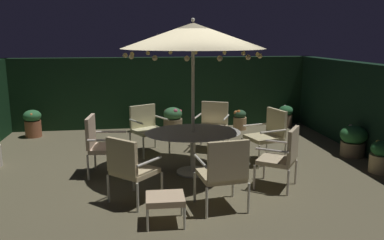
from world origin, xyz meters
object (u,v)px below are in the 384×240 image
(patio_chair_south, at_px, (147,125))
(potted_plant_back_right, at_px, (353,140))
(patio_chair_southwest, at_px, (101,142))
(potted_plant_right_near, at_px, (240,119))
(patio_chair_east, at_px, (269,132))
(potted_plant_front_corner, at_px, (286,115))
(potted_plant_left_near, at_px, (138,122))
(potted_plant_left_far, at_px, (382,157))
(patio_chair_west, at_px, (130,166))
(patio_chair_northeast, at_px, (283,154))
(potted_plant_right_far, at_px, (173,119))
(patio_dining_table, at_px, (193,139))
(ottoman_footrest, at_px, (165,200))
(potted_plant_back_center, at_px, (33,123))
(patio_chair_southeast, at_px, (213,122))
(patio_chair_north, at_px, (224,170))
(patio_umbrella, at_px, (193,36))

(patio_chair_south, distance_m, potted_plant_back_right, 4.21)
(patio_chair_southwest, height_order, potted_plant_right_near, patio_chair_southwest)
(patio_chair_east, height_order, potted_plant_right_near, patio_chair_east)
(patio_chair_south, distance_m, patio_chair_southwest, 1.48)
(potted_plant_front_corner, bearing_deg, potted_plant_left_near, -179.90)
(potted_plant_front_corner, height_order, potted_plant_left_far, potted_plant_left_far)
(potted_plant_left_far, bearing_deg, patio_chair_west, -171.00)
(patio_chair_west, bearing_deg, potted_plant_left_far, 9.00)
(patio_chair_east, relative_size, potted_plant_front_corner, 1.78)
(patio_chair_northeast, relative_size, potted_plant_right_far, 1.58)
(patio_dining_table, relative_size, ottoman_footrest, 3.36)
(potted_plant_back_center, height_order, potted_plant_right_near, potted_plant_back_center)
(patio_chair_southeast, height_order, potted_plant_right_far, patio_chair_southeast)
(patio_dining_table, distance_m, patio_chair_west, 1.58)
(patio_dining_table, distance_m, patio_chair_east, 1.59)
(patio_chair_north, bearing_deg, patio_chair_southwest, 135.58)
(patio_chair_southwest, distance_m, patio_chair_west, 1.41)
(patio_dining_table, height_order, patio_chair_northeast, patio_chair_northeast)
(patio_chair_southeast, relative_size, potted_plant_left_near, 1.93)
(patio_chair_north, relative_size, potted_plant_left_far, 1.83)
(patio_chair_west, distance_m, potted_plant_back_right, 4.75)
(patio_chair_north, bearing_deg, potted_plant_right_near, 72.24)
(patio_chair_southwest, bearing_deg, patio_chair_east, 5.03)
(patio_chair_southwest, bearing_deg, potted_plant_left_near, 78.19)
(potted_plant_left_near, bearing_deg, patio_chair_west, -91.78)
(patio_chair_west, bearing_deg, patio_chair_south, 82.82)
(patio_chair_west, bearing_deg, patio_chair_southwest, 110.97)
(patio_chair_north, distance_m, potted_plant_back_right, 3.81)
(potted_plant_back_center, relative_size, potted_plant_left_far, 1.15)
(potted_plant_left_near, height_order, potted_plant_back_right, potted_plant_back_right)
(patio_chair_east, xyz_separation_m, potted_plant_front_corner, (1.47, 2.80, -0.28))
(patio_umbrella, xyz_separation_m, patio_chair_north, (0.19, -1.58, -1.79))
(patio_chair_east, height_order, patio_chair_south, patio_chair_east)
(patio_chair_southeast, bearing_deg, patio_chair_southwest, -149.96)
(patio_dining_table, height_order, patio_chair_east, patio_chair_east)
(patio_chair_northeast, height_order, ottoman_footrest, patio_chair_northeast)
(patio_chair_southwest, height_order, potted_plant_left_far, patio_chair_southwest)
(patio_chair_north, bearing_deg, patio_chair_east, 56.48)
(patio_dining_table, bearing_deg, potted_plant_front_corner, 47.22)
(patio_chair_north, height_order, patio_chair_southwest, patio_chair_north)
(ottoman_footrest, bearing_deg, patio_chair_southwest, 115.33)
(patio_chair_east, xyz_separation_m, potted_plant_right_near, (0.16, 2.65, -0.32))
(ottoman_footrest, xyz_separation_m, potted_plant_back_center, (-2.81, 4.92, 0.02))
(patio_chair_northeast, height_order, potted_plant_front_corner, patio_chair_northeast)
(patio_chair_southeast, bearing_deg, patio_chair_east, -49.02)
(patio_chair_west, xyz_separation_m, potted_plant_back_center, (-2.36, 4.22, -0.21))
(patio_dining_table, height_order, potted_plant_right_far, patio_dining_table)
(patio_chair_southwest, height_order, patio_chair_west, patio_chair_southwest)
(patio_chair_southwest, xyz_separation_m, patio_chair_west, (0.50, -1.32, -0.02))
(patio_umbrella, relative_size, potted_plant_right_far, 4.26)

